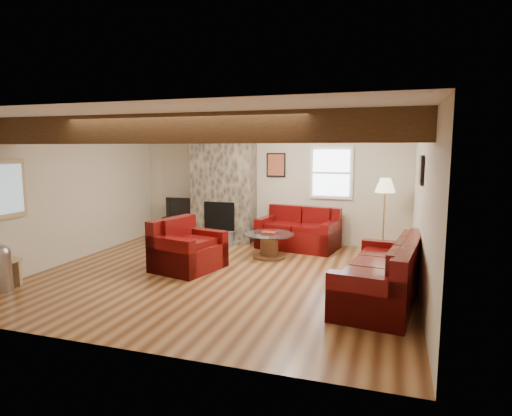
{
  "coord_description": "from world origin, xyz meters",
  "views": [
    {
      "loc": [
        2.59,
        -6.3,
        2.06
      ],
      "look_at": [
        0.44,
        0.4,
        1.07
      ],
      "focal_mm": 30.0,
      "sensor_mm": 36.0,
      "label": 1
    }
  ],
  "objects_px": {
    "television": "(183,207)",
    "tv_cabinet": "(184,227)",
    "armchair_red": "(188,245)",
    "floor_lamp": "(385,190)",
    "loveseat": "(298,228)",
    "coffee_table": "(269,246)",
    "sofa_three": "(381,270)"
  },
  "relations": [
    {
      "from": "loveseat",
      "to": "armchair_red",
      "type": "distance_m",
      "value": 2.56
    },
    {
      "from": "television",
      "to": "tv_cabinet",
      "type": "bearing_deg",
      "value": 0.0
    },
    {
      "from": "tv_cabinet",
      "to": "floor_lamp",
      "type": "relative_size",
      "value": 0.63
    },
    {
      "from": "tv_cabinet",
      "to": "armchair_red",
      "type": "bearing_deg",
      "value": -61.1
    },
    {
      "from": "sofa_three",
      "to": "loveseat",
      "type": "relative_size",
      "value": 1.37
    },
    {
      "from": "armchair_red",
      "to": "coffee_table",
      "type": "bearing_deg",
      "value": -28.44
    },
    {
      "from": "loveseat",
      "to": "tv_cabinet",
      "type": "xyz_separation_m",
      "value": [
        -2.78,
        0.3,
        -0.19
      ]
    },
    {
      "from": "floor_lamp",
      "to": "television",
      "type": "bearing_deg",
      "value": 175.29
    },
    {
      "from": "coffee_table",
      "to": "floor_lamp",
      "type": "distance_m",
      "value": 2.45
    },
    {
      "from": "armchair_red",
      "to": "floor_lamp",
      "type": "xyz_separation_m",
      "value": [
        3.14,
        2.04,
        0.85
      ]
    },
    {
      "from": "armchair_red",
      "to": "tv_cabinet",
      "type": "relative_size",
      "value": 1.13
    },
    {
      "from": "tv_cabinet",
      "to": "television",
      "type": "relative_size",
      "value": 1.18
    },
    {
      "from": "tv_cabinet",
      "to": "television",
      "type": "xyz_separation_m",
      "value": [
        0.0,
        0.0,
        0.47
      ]
    },
    {
      "from": "loveseat",
      "to": "armchair_red",
      "type": "height_order",
      "value": "armchair_red"
    },
    {
      "from": "loveseat",
      "to": "television",
      "type": "distance_m",
      "value": 2.81
    },
    {
      "from": "armchair_red",
      "to": "television",
      "type": "height_order",
      "value": "television"
    },
    {
      "from": "armchair_red",
      "to": "coffee_table",
      "type": "height_order",
      "value": "armchair_red"
    },
    {
      "from": "loveseat",
      "to": "coffee_table",
      "type": "distance_m",
      "value": 1.0
    },
    {
      "from": "armchair_red",
      "to": "coffee_table",
      "type": "distance_m",
      "value": 1.63
    },
    {
      "from": "coffee_table",
      "to": "floor_lamp",
      "type": "height_order",
      "value": "floor_lamp"
    },
    {
      "from": "coffee_table",
      "to": "armchair_red",
      "type": "bearing_deg",
      "value": -132.33
    },
    {
      "from": "loveseat",
      "to": "television",
      "type": "bearing_deg",
      "value": -176.34
    },
    {
      "from": "coffee_table",
      "to": "tv_cabinet",
      "type": "relative_size",
      "value": 1.0
    },
    {
      "from": "sofa_three",
      "to": "armchair_red",
      "type": "height_order",
      "value": "armchair_red"
    },
    {
      "from": "coffee_table",
      "to": "floor_lamp",
      "type": "relative_size",
      "value": 0.63
    },
    {
      "from": "television",
      "to": "floor_lamp",
      "type": "bearing_deg",
      "value": -4.71
    },
    {
      "from": "floor_lamp",
      "to": "loveseat",
      "type": "bearing_deg",
      "value": 177.68
    },
    {
      "from": "loveseat",
      "to": "armchair_red",
      "type": "bearing_deg",
      "value": -114.79
    },
    {
      "from": "sofa_three",
      "to": "loveseat",
      "type": "height_order",
      "value": "loveseat"
    },
    {
      "from": "floor_lamp",
      "to": "tv_cabinet",
      "type": "bearing_deg",
      "value": 175.29
    },
    {
      "from": "sofa_three",
      "to": "floor_lamp",
      "type": "height_order",
      "value": "floor_lamp"
    },
    {
      "from": "tv_cabinet",
      "to": "floor_lamp",
      "type": "distance_m",
      "value": 4.61
    }
  ]
}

